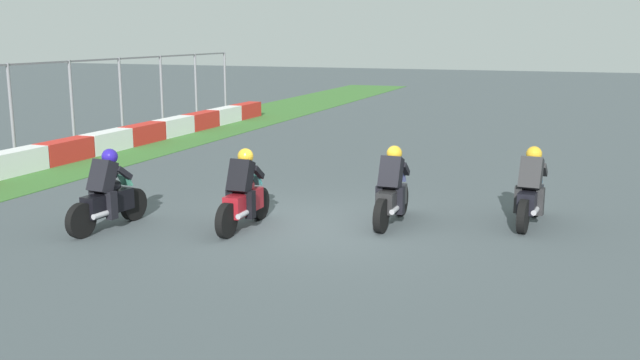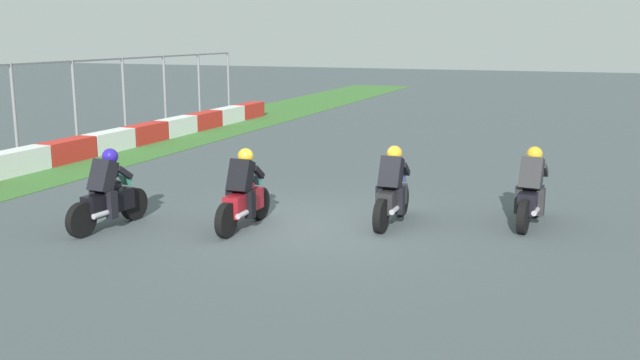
{
  "view_description": "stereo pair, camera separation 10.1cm",
  "coord_description": "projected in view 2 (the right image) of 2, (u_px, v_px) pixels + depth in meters",
  "views": [
    {
      "loc": [
        -12.31,
        -4.74,
        3.62
      ],
      "look_at": [
        -0.01,
        -0.09,
        0.9
      ],
      "focal_mm": 39.96,
      "sensor_mm": 36.0,
      "label": 1
    },
    {
      "loc": [
        -12.27,
        -4.84,
        3.62
      ],
      "look_at": [
        -0.01,
        -0.09,
        0.9
      ],
      "focal_mm": 39.96,
      "sensor_mm": 36.0,
      "label": 2
    }
  ],
  "objects": [
    {
      "name": "rider_lane_a",
      "position": [
        531.0,
        193.0,
        13.57
      ],
      "size": [
        2.04,
        0.56,
        1.51
      ],
      "rotation": [
        0.0,
        0.0,
        -0.09
      ],
      "color": "black",
      "rests_on": "ground_plane"
    },
    {
      "name": "rider_lane_b",
      "position": [
        392.0,
        192.0,
        13.66
      ],
      "size": [
        2.04,
        0.54,
        1.51
      ],
      "rotation": [
        0.0,
        0.0,
        -0.01
      ],
      "color": "black",
      "rests_on": "ground_plane"
    },
    {
      "name": "rider_lane_d",
      "position": [
        108.0,
        196.0,
        13.34
      ],
      "size": [
        2.04,
        0.57,
        1.51
      ],
      "rotation": [
        0.0,
        0.0,
        -0.1
      ],
      "color": "black",
      "rests_on": "ground_plane"
    },
    {
      "name": "rider_lane_c",
      "position": [
        244.0,
        196.0,
        13.35
      ],
      "size": [
        2.04,
        0.54,
        1.51
      ],
      "rotation": [
        0.0,
        0.0,
        0.01
      ],
      "color": "black",
      "rests_on": "ground_plane"
    },
    {
      "name": "ground_plane",
      "position": [
        316.0,
        225.0,
        13.65
      ],
      "size": [
        120.0,
        120.0,
        0.0
      ],
      "primitive_type": "plane",
      "color": "#444D51"
    }
  ]
}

